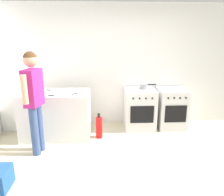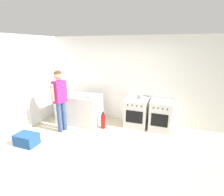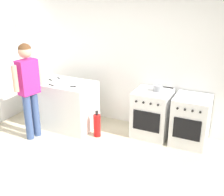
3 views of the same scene
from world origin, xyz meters
TOP-DOWN VIEW (x-y plane):
  - ground_plane at (0.00, 0.00)m, footprint 8.00×8.00m
  - back_wall at (0.00, 1.95)m, footprint 6.00×0.10m
  - counter_unit at (-1.35, 1.20)m, footprint 1.30×0.70m
  - oven_left at (0.35, 1.58)m, footprint 0.64×0.62m
  - oven_right at (1.04, 1.58)m, footprint 0.59×0.62m
  - pot at (0.43, 1.62)m, footprint 0.35×0.17m
  - knife_paring at (-0.99, 1.03)m, footprint 0.19×0.14m
  - knife_utility at (-1.45, 1.34)m, footprint 0.23×0.16m
  - knife_carving at (-1.27, 0.95)m, footprint 0.33×0.06m
  - knife_bread at (-1.67, 1.25)m, footprint 0.33×0.17m
  - person at (-1.55, 0.58)m, footprint 0.27×0.56m
  - fire_extinguisher at (-0.52, 1.10)m, footprint 0.13×0.13m
  - larder_cabinet at (-2.30, 1.68)m, footprint 0.48×0.44m

SIDE VIEW (x-z plane):
  - ground_plane at x=0.00m, z-range 0.00..0.00m
  - fire_extinguisher at x=-0.52m, z-range -0.03..0.47m
  - oven_right at x=1.04m, z-range 0.00..0.85m
  - oven_left at x=0.35m, z-range 0.00..0.85m
  - counter_unit at x=-1.35m, z-range 0.00..0.90m
  - knife_bread at x=-1.67m, z-range 0.90..0.91m
  - knife_carving at x=-1.27m, z-range 0.90..0.91m
  - knife_utility at x=-1.45m, z-range 0.90..0.91m
  - pot at x=0.43m, z-range 0.85..0.96m
  - knife_paring at x=-0.99m, z-range 0.90..0.91m
  - larder_cabinet at x=-2.30m, z-range 0.00..2.00m
  - person at x=-1.55m, z-range 0.18..1.88m
  - back_wall at x=0.00m, z-range 0.00..2.60m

